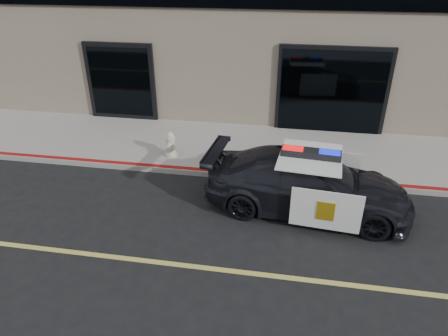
# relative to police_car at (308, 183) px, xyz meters

# --- Properties ---
(ground) EXTENTS (120.00, 120.00, 0.00)m
(ground) POSITION_rel_police_car_xyz_m (1.73, -2.37, -0.68)
(ground) COLOR black
(ground) RESTS_ON ground
(sidewalk_n) EXTENTS (60.00, 3.50, 0.15)m
(sidewalk_n) POSITION_rel_police_car_xyz_m (1.73, 2.88, -0.61)
(sidewalk_n) COLOR gray
(sidewalk_n) RESTS_ON ground
(police_car) EXTENTS (2.78, 5.01, 1.52)m
(police_car) POSITION_rel_police_car_xyz_m (0.00, 0.00, 0.00)
(police_car) COLOR black
(police_car) RESTS_ON ground
(fire_hydrant) EXTENTS (0.34, 0.47, 0.74)m
(fire_hydrant) POSITION_rel_police_car_xyz_m (-3.79, 1.89, -0.18)
(fire_hydrant) COLOR beige
(fire_hydrant) RESTS_ON sidewalk_n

